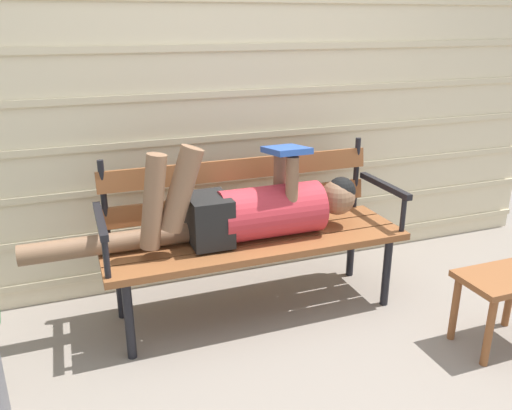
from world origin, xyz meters
TOP-DOWN VIEW (x-y plane):
  - ground_plane at (0.00, 0.00)m, footprint 12.00×12.00m
  - house_siding at (0.00, 0.61)m, footprint 4.49×0.08m
  - park_bench at (0.00, 0.17)m, footprint 1.58×0.50m
  - reclining_person at (-0.05, 0.10)m, footprint 1.71×0.27m
  - footstool at (0.99, -0.60)m, footprint 0.43×0.28m

SIDE VIEW (x-z plane):
  - ground_plane at x=0.00m, z-range 0.00..0.00m
  - footstool at x=0.99m, z-range 0.11..0.49m
  - park_bench at x=0.00m, z-range 0.05..0.90m
  - reclining_person at x=-0.05m, z-range 0.33..0.86m
  - house_siding at x=0.00m, z-range 0.00..2.23m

